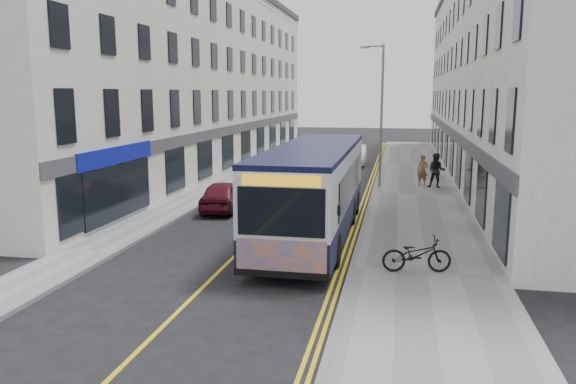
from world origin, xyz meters
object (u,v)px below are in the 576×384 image
at_px(car_white, 355,155).
at_px(car_maroon, 223,195).
at_px(bicycle, 417,254).
at_px(city_bus, 314,188).
at_px(pedestrian_near, 423,170).
at_px(streetlamp, 380,111).
at_px(pedestrian_far, 436,171).

distance_m(car_white, car_maroon, 18.47).
height_order(bicycle, car_maroon, car_maroon).
bearing_deg(bicycle, car_maroon, 37.10).
relative_size(city_bus, pedestrian_near, 6.77).
bearing_deg(city_bus, car_maroon, 140.54).
xyz_separation_m(city_bus, car_white, (-0.19, 21.87, -1.15)).
bearing_deg(streetlamp, bicycle, -83.53).
relative_size(pedestrian_near, pedestrian_far, 0.90).
distance_m(streetlamp, city_bus, 11.83).
distance_m(pedestrian_near, car_maroon, 12.49).
relative_size(bicycle, car_maroon, 0.50).
height_order(streetlamp, car_white, streetlamp).
bearing_deg(car_white, pedestrian_far, -64.05).
relative_size(bicycle, car_white, 0.45).
bearing_deg(pedestrian_near, pedestrian_far, -24.17).
height_order(pedestrian_near, car_maroon, pedestrian_near).
bearing_deg(city_bus, car_white, 90.49).
xyz_separation_m(streetlamp, car_maroon, (-6.82, -7.40, -3.68)).
bearing_deg(car_maroon, streetlamp, -138.90).
relative_size(bicycle, pedestrian_near, 1.16).
distance_m(pedestrian_near, pedestrian_far, 1.05).
relative_size(streetlamp, bicycle, 3.91).
bearing_deg(car_white, car_maroon, -106.17).
xyz_separation_m(bicycle, pedestrian_near, (0.73, 16.30, 0.34)).
relative_size(car_white, car_maroon, 1.09).
height_order(pedestrian_far, car_maroon, pedestrian_far).
relative_size(streetlamp, pedestrian_far, 4.08).
relative_size(pedestrian_near, car_maroon, 0.43).
distance_m(bicycle, pedestrian_near, 16.32).
bearing_deg(bicycle, city_bus, 33.09).
bearing_deg(pedestrian_far, streetlamp, -168.55).
xyz_separation_m(streetlamp, car_white, (-2.15, 10.47, -3.64)).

